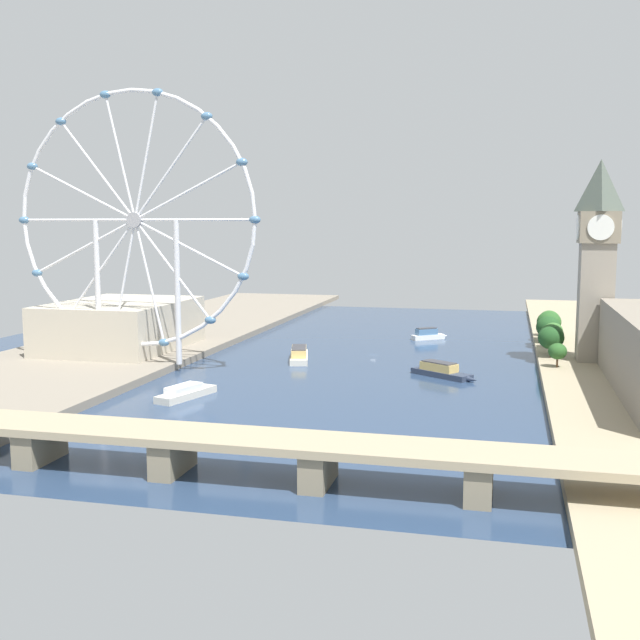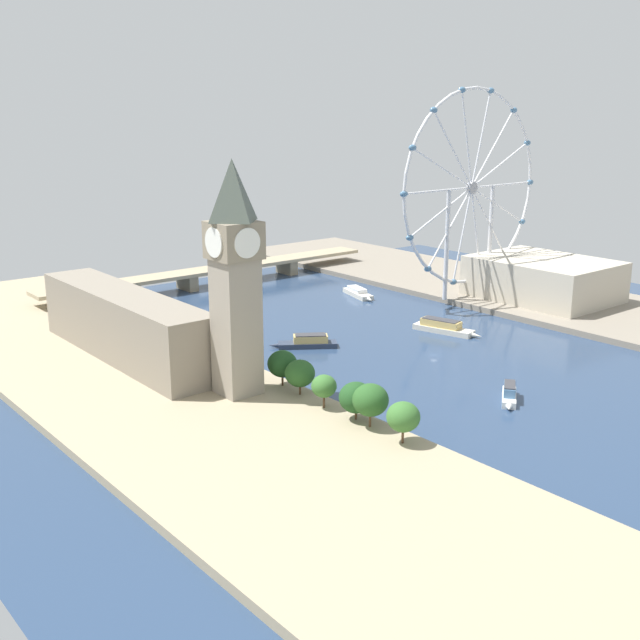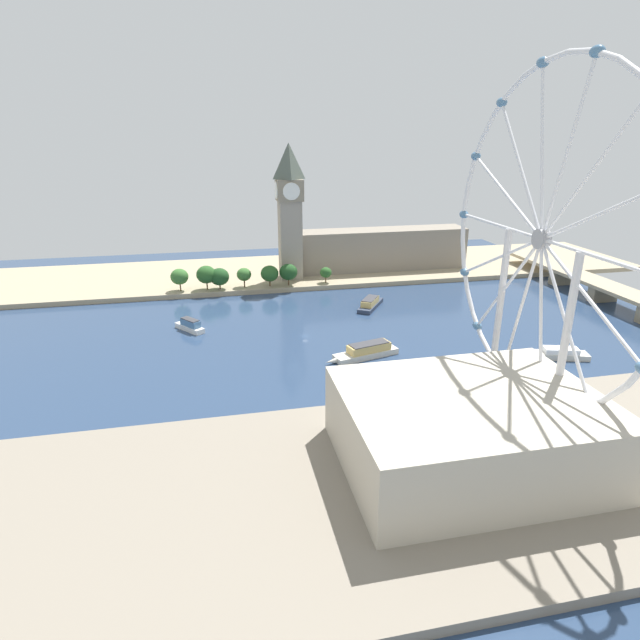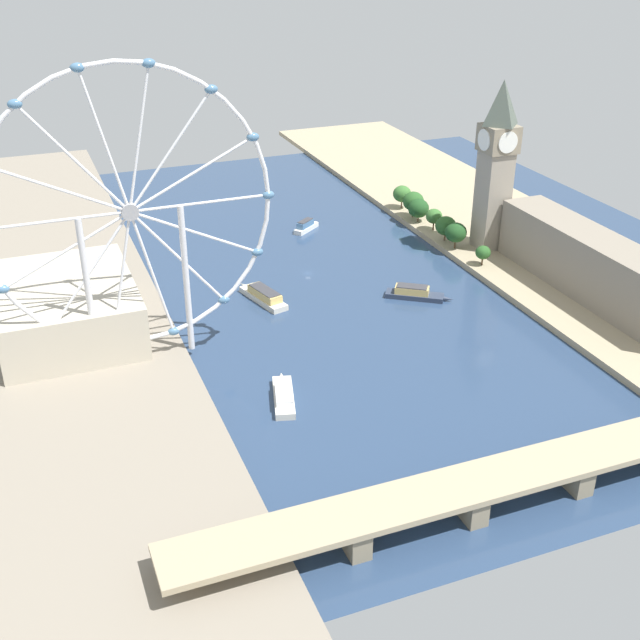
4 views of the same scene
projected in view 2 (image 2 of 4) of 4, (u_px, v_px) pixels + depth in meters
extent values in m
plane|color=navy|center=(434.00, 355.00, 339.26)|extent=(407.82, 407.82, 0.00)
cube|color=tan|center=(197.00, 418.00, 266.11)|extent=(90.00, 520.00, 3.00)
cube|color=gray|center=(588.00, 309.00, 411.62)|extent=(90.00, 520.00, 3.00)
cube|color=gray|center=(236.00, 327.00, 279.23)|extent=(13.79, 13.79, 49.97)
cube|color=gray|center=(234.00, 240.00, 270.98)|extent=(15.99, 15.99, 13.14)
pyramid|color=#4C564C|center=(232.00, 190.00, 266.46)|extent=(14.48, 14.48, 21.45)
cylinder|color=white|center=(221.00, 237.00, 277.15)|extent=(10.48, 0.50, 10.48)
cylinder|color=white|center=(247.00, 243.00, 264.80)|extent=(10.48, 0.50, 10.48)
cylinder|color=white|center=(253.00, 238.00, 276.04)|extent=(0.50, 10.48, 10.48)
cylinder|color=white|center=(214.00, 242.00, 265.92)|extent=(0.50, 10.48, 10.48)
cube|color=gray|center=(125.00, 325.00, 324.37)|extent=(22.00, 116.89, 27.54)
cylinder|color=#513823|center=(403.00, 436.00, 241.95)|extent=(0.80, 0.80, 4.49)
ellipsoid|color=#386B2D|center=(403.00, 417.00, 240.26)|extent=(10.57, 10.57, 9.51)
cylinder|color=#513823|center=(370.00, 420.00, 254.34)|extent=(0.80, 0.80, 4.58)
ellipsoid|color=#285623|center=(370.00, 400.00, 252.50)|extent=(11.93, 11.93, 10.74)
cylinder|color=#513823|center=(356.00, 415.00, 260.70)|extent=(0.80, 0.80, 3.09)
ellipsoid|color=#1E471E|center=(356.00, 398.00, 259.08)|extent=(11.67, 11.67, 10.51)
cylinder|color=#513823|center=(324.00, 402.00, 270.74)|extent=(0.80, 0.80, 4.38)
ellipsoid|color=#386B2D|center=(324.00, 386.00, 269.23)|extent=(8.90, 8.90, 8.01)
cylinder|color=#513823|center=(300.00, 390.00, 283.50)|extent=(0.80, 0.80, 3.67)
ellipsoid|color=#285623|center=(300.00, 373.00, 281.86)|extent=(11.05, 11.05, 9.94)
cylinder|color=#513823|center=(283.00, 380.00, 292.55)|extent=(0.80, 0.80, 4.12)
ellipsoid|color=#1E471E|center=(282.00, 364.00, 290.84)|extent=(11.23, 11.23, 10.11)
cylinder|color=#513823|center=(244.00, 366.00, 309.78)|extent=(0.80, 0.80, 3.64)
ellipsoid|color=#285623|center=(243.00, 354.00, 308.53)|extent=(7.44, 7.44, 6.69)
torus|color=silver|center=(472.00, 188.00, 421.57)|extent=(105.78, 1.73, 105.78)
cylinder|color=#99999E|center=(472.00, 188.00, 421.57)|extent=(6.24, 3.00, 6.24)
cylinder|color=silver|center=(502.00, 185.00, 437.48)|extent=(52.02, 1.04, 1.04)
cylinder|color=silver|center=(500.00, 165.00, 432.96)|extent=(47.32, 1.04, 23.51)
cylinder|color=silver|center=(493.00, 148.00, 426.17)|extent=(33.25, 1.04, 41.32)
cylinder|color=silver|center=(481.00, 139.00, 418.48)|extent=(12.59, 1.04, 50.95)
cylinder|color=silver|center=(467.00, 140.00, 411.40)|extent=(12.59, 1.04, 50.95)
cylinder|color=silver|center=(453.00, 150.00, 406.33)|extent=(33.25, 1.04, 41.32)
cylinder|color=silver|center=(443.00, 168.00, 404.28)|extent=(47.32, 1.04, 23.51)
cylinder|color=silver|center=(439.00, 191.00, 405.65)|extent=(52.02, 1.04, 1.04)
cylinder|color=silver|center=(442.00, 212.00, 410.18)|extent=(47.32, 1.04, 23.51)
cylinder|color=silver|center=(450.00, 228.00, 416.96)|extent=(33.25, 1.04, 41.32)
cylinder|color=silver|center=(462.00, 235.00, 424.65)|extent=(12.59, 1.04, 50.95)
cylinder|color=silver|center=(476.00, 233.00, 431.74)|extent=(12.59, 1.04, 50.95)
cylinder|color=silver|center=(489.00, 222.00, 436.81)|extent=(33.25, 1.04, 41.32)
cylinder|color=silver|center=(498.00, 205.00, 438.86)|extent=(47.32, 1.04, 23.51)
ellipsoid|color=teal|center=(530.00, 182.00, 453.40)|extent=(4.80, 3.20, 3.20)
ellipsoid|color=teal|center=(527.00, 143.00, 444.34)|extent=(4.80, 3.20, 3.20)
ellipsoid|color=teal|center=(514.00, 110.00, 430.78)|extent=(4.80, 3.20, 3.20)
ellipsoid|color=teal|center=(491.00, 91.00, 415.39)|extent=(4.80, 3.20, 3.20)
ellipsoid|color=teal|center=(462.00, 90.00, 401.22)|extent=(4.80, 3.20, 3.20)
ellipsoid|color=teal|center=(434.00, 110.00, 391.09)|extent=(4.80, 3.20, 3.20)
ellipsoid|color=teal|center=(413.00, 148.00, 386.99)|extent=(4.80, 3.20, 3.20)
ellipsoid|color=teal|center=(404.00, 194.00, 389.74)|extent=(4.80, 3.20, 3.20)
ellipsoid|color=teal|center=(410.00, 238.00, 398.79)|extent=(4.80, 3.20, 3.20)
ellipsoid|color=teal|center=(428.00, 269.00, 412.35)|extent=(4.80, 3.20, 3.20)
ellipsoid|color=teal|center=(453.00, 282.00, 427.74)|extent=(4.80, 3.20, 3.20)
ellipsoid|color=teal|center=(480.00, 276.00, 441.91)|extent=(4.80, 3.20, 3.20)
ellipsoid|color=teal|center=(505.00, 255.00, 452.05)|extent=(4.80, 3.20, 3.20)
ellipsoid|color=teal|center=(522.00, 222.00, 456.15)|extent=(4.80, 3.20, 3.20)
cylinder|color=silver|center=(490.00, 239.00, 440.50)|extent=(2.40, 2.40, 59.59)
cylinder|color=silver|center=(447.00, 246.00, 418.21)|extent=(2.40, 2.40, 59.59)
cube|color=#BCB29E|center=(543.00, 279.00, 425.80)|extent=(54.31, 71.95, 21.91)
cube|color=tan|center=(214.00, 270.00, 471.54)|extent=(219.82, 17.86, 2.00)
cube|color=gray|center=(130.00, 291.00, 439.02)|extent=(6.00, 16.07, 8.72)
cube|color=gray|center=(187.00, 282.00, 461.63)|extent=(6.00, 16.07, 8.72)
cube|color=gray|center=(239.00, 274.00, 484.24)|extent=(6.00, 16.07, 8.72)
cube|color=gray|center=(287.00, 267.00, 506.85)|extent=(6.00, 16.07, 8.72)
cube|color=beige|center=(358.00, 294.00, 446.18)|extent=(13.96, 27.03, 2.55)
cone|color=beige|center=(370.00, 300.00, 432.75)|extent=(3.74, 5.22, 2.55)
cube|color=white|center=(357.00, 289.00, 446.70)|extent=(9.67, 15.50, 2.28)
cube|color=white|center=(509.00, 397.00, 285.67)|extent=(17.44, 14.90, 2.55)
cone|color=white|center=(509.00, 408.00, 275.77)|extent=(4.14, 4.00, 2.55)
cube|color=teal|center=(510.00, 389.00, 285.77)|extent=(11.75, 10.32, 3.24)
cube|color=#38383D|center=(510.00, 384.00, 285.28)|extent=(10.71, 9.46, 0.47)
cube|color=#2D384C|center=(308.00, 345.00, 350.27)|extent=(25.88, 21.00, 2.30)
cone|color=#2D384C|center=(274.00, 345.00, 349.03)|extent=(5.21, 4.58, 2.30)
cube|color=#DBB766|center=(311.00, 339.00, 349.66)|extent=(16.11, 13.77, 3.20)
cube|color=#38383D|center=(311.00, 335.00, 349.18)|extent=(14.69, 12.66, 0.45)
cube|color=beige|center=(443.00, 330.00, 373.49)|extent=(14.95, 30.71, 2.59)
cone|color=beige|center=(477.00, 336.00, 363.68)|extent=(3.86, 5.83, 2.59)
cube|color=#DBB766|center=(441.00, 323.00, 373.57)|extent=(11.18, 20.50, 3.32)
cube|color=#38383D|center=(441.00, 320.00, 373.08)|extent=(10.39, 18.53, 0.39)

